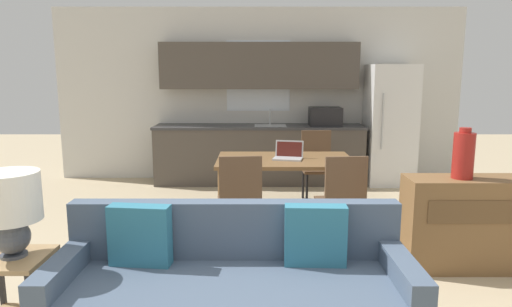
% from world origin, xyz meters
% --- Properties ---
extents(wall_back, '(6.40, 0.07, 2.70)m').
position_xyz_m(wall_back, '(-0.00, 4.63, 1.35)').
color(wall_back, silver).
rests_on(wall_back, ground_plane).
extents(kitchen_counter, '(3.21, 0.65, 2.15)m').
position_xyz_m(kitchen_counter, '(0.02, 4.33, 0.84)').
color(kitchen_counter, '#4C443D').
rests_on(kitchen_counter, ground_plane).
extents(refrigerator, '(0.69, 0.70, 1.82)m').
position_xyz_m(refrigerator, '(2.00, 4.25, 0.91)').
color(refrigerator, white).
rests_on(refrigerator, ground_plane).
extents(dining_table, '(1.54, 0.95, 0.73)m').
position_xyz_m(dining_table, '(0.28, 2.41, 0.67)').
color(dining_table, brown).
rests_on(dining_table, ground_plane).
extents(couch, '(2.21, 0.80, 0.85)m').
position_xyz_m(couch, '(-0.20, 0.02, 0.34)').
color(couch, '#3D2D1E').
rests_on(couch, ground_plane).
extents(side_table, '(0.43, 0.43, 0.55)m').
position_xyz_m(side_table, '(-1.59, 0.03, 0.36)').
color(side_table, tan).
rests_on(side_table, ground_plane).
extents(table_lamp, '(0.38, 0.38, 0.54)m').
position_xyz_m(table_lamp, '(-1.58, 0.04, 0.89)').
color(table_lamp, '#4C515B').
rests_on(table_lamp, side_table).
extents(credenza, '(1.15, 0.39, 0.81)m').
position_xyz_m(credenza, '(1.81, 1.09, 0.41)').
color(credenza, brown).
rests_on(credenza, ground_plane).
extents(vase, '(0.17, 0.17, 0.43)m').
position_xyz_m(vase, '(1.70, 1.08, 1.01)').
color(vase, maroon).
rests_on(vase, credenza).
extents(dining_chair_near_right, '(0.46, 0.46, 0.93)m').
position_xyz_m(dining_chair_near_right, '(0.78, 1.55, 0.51)').
color(dining_chair_near_right, brown).
rests_on(dining_chair_near_right, ground_plane).
extents(dining_chair_far_right, '(0.44, 0.44, 0.93)m').
position_xyz_m(dining_chair_far_right, '(0.77, 3.28, 0.51)').
color(dining_chair_far_right, brown).
rests_on(dining_chair_far_right, ground_plane).
extents(dining_chair_near_left, '(0.46, 0.46, 0.93)m').
position_xyz_m(dining_chair_near_left, '(-0.20, 1.56, 0.51)').
color(dining_chair_near_left, brown).
rests_on(dining_chair_near_left, ground_plane).
extents(laptop, '(0.37, 0.32, 0.20)m').
position_xyz_m(laptop, '(0.32, 2.41, 0.78)').
color(laptop, '#B7BABC').
rests_on(laptop, dining_table).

